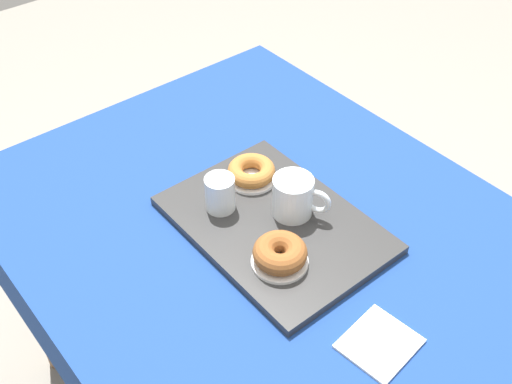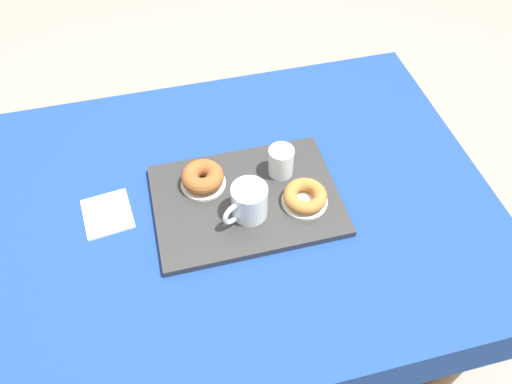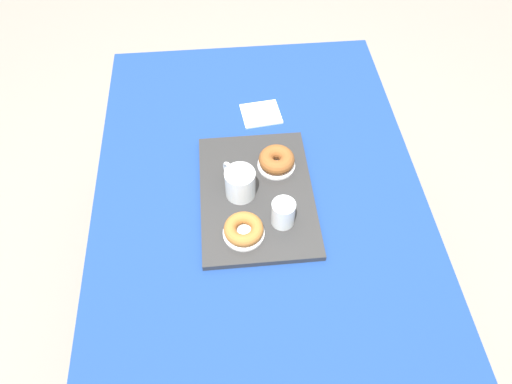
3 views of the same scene
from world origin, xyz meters
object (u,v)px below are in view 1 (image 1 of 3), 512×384
(tea_mug_left, at_px, (294,198))
(sugar_donut_right, at_px, (251,171))
(sugar_donut_left, at_px, (280,253))
(dining_table, at_px, (285,270))
(serving_tray, at_px, (274,224))
(water_glass_near, at_px, (220,195))
(donut_plate_left, at_px, (280,262))
(donut_plate_right, at_px, (251,178))
(paper_napkin, at_px, (379,343))

(tea_mug_left, distance_m, sugar_donut_right, 0.14)
(sugar_donut_left, bearing_deg, dining_table, 128.35)
(serving_tray, height_order, water_glass_near, water_glass_near)
(dining_table, height_order, water_glass_near, water_glass_near)
(donut_plate_left, height_order, sugar_donut_left, sugar_donut_left)
(dining_table, relative_size, serving_tray, 2.94)
(dining_table, distance_m, tea_mug_left, 0.17)
(dining_table, height_order, serving_tray, serving_tray)
(dining_table, distance_m, sugar_donut_right, 0.23)
(serving_tray, xyz_separation_m, sugar_donut_left, (0.10, -0.07, 0.04))
(serving_tray, relative_size, water_glass_near, 5.74)
(serving_tray, relative_size, donut_plate_left, 4.03)
(serving_tray, distance_m, tea_mug_left, 0.07)
(sugar_donut_left, distance_m, sugar_donut_right, 0.26)
(donut_plate_right, relative_size, sugar_donut_right, 1.06)
(serving_tray, xyz_separation_m, water_glass_near, (-0.11, -0.06, 0.05))
(serving_tray, height_order, sugar_donut_right, sugar_donut_right)
(serving_tray, bearing_deg, sugar_donut_right, 160.59)
(tea_mug_left, relative_size, sugar_donut_left, 1.14)
(serving_tray, bearing_deg, tea_mug_left, 84.39)
(dining_table, relative_size, tea_mug_left, 10.91)
(donut_plate_left, height_order, donut_plate_right, same)
(sugar_donut_left, relative_size, sugar_donut_right, 1.00)
(tea_mug_left, bearing_deg, sugar_donut_left, -51.95)
(water_glass_near, xyz_separation_m, paper_napkin, (0.45, 0.02, -0.05))
(donut_plate_right, bearing_deg, tea_mug_left, -0.11)
(donut_plate_right, bearing_deg, paper_napkin, -11.16)
(tea_mug_left, xyz_separation_m, donut_plate_right, (-0.14, 0.00, -0.04))
(dining_table, xyz_separation_m, sugar_donut_right, (-0.18, 0.06, 0.13))
(donut_plate_right, height_order, sugar_donut_right, sugar_donut_right)
(water_glass_near, bearing_deg, donut_plate_right, 105.51)
(sugar_donut_right, height_order, paper_napkin, sugar_donut_right)
(water_glass_near, xyz_separation_m, donut_plate_right, (-0.03, 0.11, -0.03))
(donut_plate_left, bearing_deg, dining_table, 128.35)
(serving_tray, bearing_deg, sugar_donut_left, -35.63)
(paper_napkin, bearing_deg, dining_table, 172.75)
(dining_table, relative_size, donut_plate_right, 11.83)
(donut_plate_left, relative_size, sugar_donut_left, 1.06)
(donut_plate_left, xyz_separation_m, sugar_donut_left, (0.00, 0.00, 0.03))
(dining_table, bearing_deg, sugar_donut_left, -51.65)
(paper_napkin, bearing_deg, donut_plate_right, 168.84)
(tea_mug_left, bearing_deg, serving_tray, -95.61)
(serving_tray, bearing_deg, paper_napkin, -7.72)
(donut_plate_left, xyz_separation_m, sugar_donut_right, (-0.23, 0.12, 0.02))
(sugar_donut_left, bearing_deg, sugar_donut_right, 153.31)
(dining_table, height_order, sugar_donut_left, sugar_donut_left)
(water_glass_near, distance_m, sugar_donut_right, 0.11)
(sugar_donut_left, height_order, paper_napkin, sugar_donut_left)
(donut_plate_right, bearing_deg, water_glass_near, -74.49)
(serving_tray, height_order, donut_plate_left, donut_plate_left)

